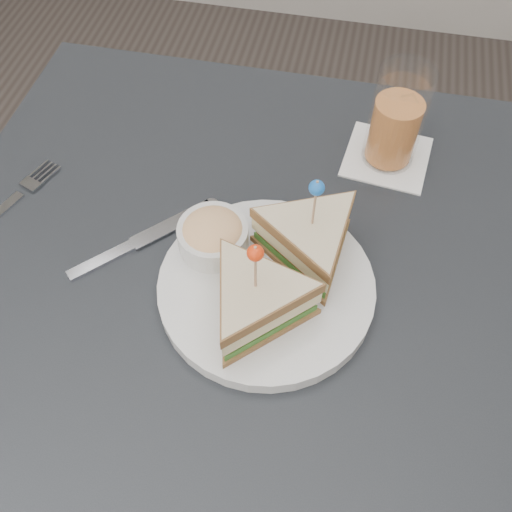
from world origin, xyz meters
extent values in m
plane|color=#3F3833|center=(0.00, 0.00, 0.00)|extent=(3.50, 3.50, 0.00)
cube|color=black|center=(0.00, 0.00, 0.73)|extent=(0.80, 0.80, 0.03)
cylinder|color=black|center=(-0.35, 0.35, 0.36)|extent=(0.04, 0.04, 0.72)
cylinder|color=black|center=(0.35, 0.35, 0.36)|extent=(0.04, 0.04, 0.72)
cylinder|color=silver|center=(0.02, 0.00, 0.76)|extent=(0.30, 0.30, 0.01)
cylinder|color=silver|center=(0.02, 0.00, 0.77)|extent=(0.30, 0.30, 0.00)
cylinder|color=tan|center=(0.02, -0.05, 0.86)|extent=(0.00, 0.00, 0.08)
sphere|color=red|center=(0.02, -0.05, 0.89)|extent=(0.02, 0.02, 0.02)
cylinder|color=tan|center=(0.07, 0.04, 0.86)|extent=(0.00, 0.00, 0.08)
sphere|color=#1657AB|center=(0.07, 0.04, 0.89)|extent=(0.02, 0.02, 0.02)
cylinder|color=silver|center=(-0.05, 0.04, 0.78)|extent=(0.10, 0.10, 0.04)
ellipsoid|color=#E0B772|center=(-0.05, 0.04, 0.80)|extent=(0.09, 0.09, 0.03)
cube|color=#B8BEC4|center=(-0.31, 0.09, 0.75)|extent=(0.03, 0.02, 0.00)
cube|color=silver|center=(-0.17, 0.00, 0.75)|extent=(0.08, 0.08, 0.01)
cube|color=silver|center=(-0.11, 0.07, 0.75)|extent=(0.09, 0.10, 0.00)
cylinder|color=silver|center=(-0.07, 0.11, 0.75)|extent=(0.03, 0.03, 0.00)
cube|color=white|center=(0.14, 0.24, 0.75)|extent=(0.12, 0.12, 0.00)
cylinder|color=#C57337|center=(0.14, 0.24, 0.80)|extent=(0.07, 0.07, 0.09)
cylinder|color=white|center=(0.14, 0.24, 0.82)|extent=(0.08, 0.08, 0.14)
cube|color=white|center=(0.15, 0.25, 0.84)|extent=(0.02, 0.02, 0.02)
cube|color=white|center=(0.13, 0.24, 0.84)|extent=(0.02, 0.02, 0.02)
camera|label=1|loc=(0.09, -0.34, 1.32)|focal=40.00mm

